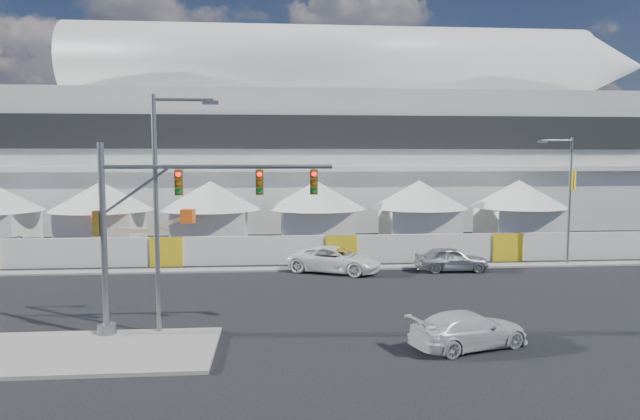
{
  "coord_description": "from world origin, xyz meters",
  "views": [
    {
      "loc": [
        1.24,
        -24.73,
        7.49
      ],
      "look_at": [
        4.15,
        10.0,
        4.2
      ],
      "focal_mm": 32.0,
      "sensor_mm": 36.0,
      "label": 1
    }
  ],
  "objects": [
    {
      "name": "far_curb",
      "position": [
        20.0,
        12.5,
        0.06
      ],
      "size": [
        80.0,
        1.2,
        0.12
      ],
      "primitive_type": "cube",
      "color": "gray",
      "rests_on": "ground"
    },
    {
      "name": "median_island",
      "position": [
        -6.0,
        -3.0,
        0.07
      ],
      "size": [
        10.0,
        5.0,
        0.15
      ],
      "primitive_type": "cube",
      "color": "gray",
      "rests_on": "ground"
    },
    {
      "name": "boom_lift",
      "position": [
        -9.05,
        18.41,
        0.97
      ],
      "size": [
        7.26,
        2.2,
        3.62
      ],
      "rotation": [
        0.0,
        0.0,
        -0.17
      ],
      "color": "#F45916",
      "rests_on": "ground"
    },
    {
      "name": "streetlight_median",
      "position": [
        -3.3,
        -0.8,
        5.81
      ],
      "size": [
        2.73,
        0.27,
        9.86
      ],
      "color": "slate",
      "rests_on": "median_island"
    },
    {
      "name": "traffic_mast",
      "position": [
        -3.7,
        -1.0,
        4.49
      ],
      "size": [
        9.78,
        0.77,
        7.9
      ],
      "color": "slate",
      "rests_on": "median_island"
    },
    {
      "name": "lot_car_b",
      "position": [
        24.99,
        17.87,
        0.8
      ],
      "size": [
        2.23,
        4.81,
        1.6
      ],
      "primitive_type": "imported",
      "rotation": [
        0.0,
        0.0,
        1.5
      ],
      "color": "black",
      "rests_on": "ground"
    },
    {
      "name": "streetlight_curb",
      "position": [
        21.27,
        12.5,
        5.08
      ],
      "size": [
        2.59,
        0.58,
        8.75
      ],
      "color": "slate",
      "rests_on": "ground"
    },
    {
      "name": "stadium",
      "position": [
        8.71,
        41.5,
        9.45
      ],
      "size": [
        80.0,
        24.8,
        21.98
      ],
      "color": "silver",
      "rests_on": "ground"
    },
    {
      "name": "sedan_silver",
      "position": [
        12.87,
        11.21,
        0.8
      ],
      "size": [
        1.95,
        4.74,
        1.61
      ],
      "primitive_type": "imported",
      "rotation": [
        0.0,
        0.0,
        1.56
      ],
      "color": "#B4B3B8",
      "rests_on": "ground"
    },
    {
      "name": "pickup_near",
      "position": [
        8.89,
        -3.46,
        0.71
      ],
      "size": [
        3.41,
        5.27,
        1.42
      ],
      "primitive_type": "imported",
      "rotation": [
        0.0,
        0.0,
        1.89
      ],
      "color": "silver",
      "rests_on": "ground"
    },
    {
      "name": "lot_car_c",
      "position": [
        -16.06,
        18.38,
        0.74
      ],
      "size": [
        3.89,
        5.53,
        1.49
      ],
      "primitive_type": "imported",
      "rotation": [
        0.0,
        0.0,
        1.18
      ],
      "color": "silver",
      "rests_on": "ground"
    },
    {
      "name": "pickup_curb",
      "position": [
        5.24,
        11.53,
        0.83
      ],
      "size": [
        5.01,
        6.61,
        1.67
      ],
      "primitive_type": "imported",
      "rotation": [
        0.0,
        0.0,
        1.14
      ],
      "color": "white",
      "rests_on": "ground"
    },
    {
      "name": "ground",
      "position": [
        0.0,
        0.0,
        0.0
      ],
      "size": [
        160.0,
        160.0,
        0.0
      ],
      "primitive_type": "plane",
      "color": "black",
      "rests_on": "ground"
    },
    {
      "name": "hoarding_fence",
      "position": [
        6.0,
        14.5,
        1.0
      ],
      "size": [
        70.0,
        0.25,
        2.0
      ],
      "primitive_type": "cube",
      "color": "white",
      "rests_on": "ground"
    },
    {
      "name": "tent_row",
      "position": [
        0.5,
        24.0,
        3.15
      ],
      "size": [
        53.4,
        8.4,
        5.4
      ],
      "color": "white",
      "rests_on": "ground"
    }
  ]
}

